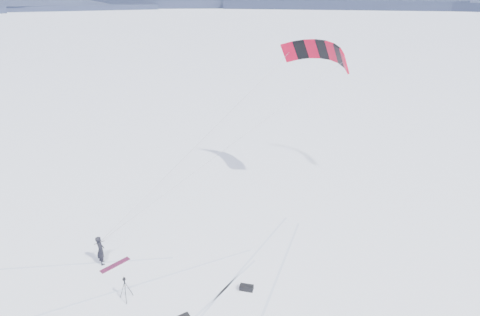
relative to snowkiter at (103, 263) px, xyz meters
name	(u,v)px	position (x,y,z in m)	size (l,w,h in m)	color
ground	(140,296)	(1.54, -3.18, 0.00)	(1800.00, 1800.00, 0.00)	white
horizon_hills	(133,241)	(1.54, -3.18, 3.09)	(704.47, 706.88, 8.00)	#171D2F
snow_tracks	(109,308)	(0.10, -3.51, 0.00)	(13.93, 10.25, 0.01)	silver
snowkiter	(103,263)	(0.00, 0.00, 0.00)	(0.61, 0.40, 1.66)	black
snowboard	(115,265)	(0.61, -0.42, 0.02)	(1.65, 0.31, 0.04)	maroon
tripod	(125,286)	(0.94, -3.19, 0.78)	(0.62, 0.58, 1.20)	black
gear_bag_b	(246,288)	(6.44, -4.56, 0.13)	(0.73, 0.64, 0.30)	black
power_kite	(318,54)	(14.84, 4.38, 9.57)	(16.10, 7.12, 9.16)	#B60421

